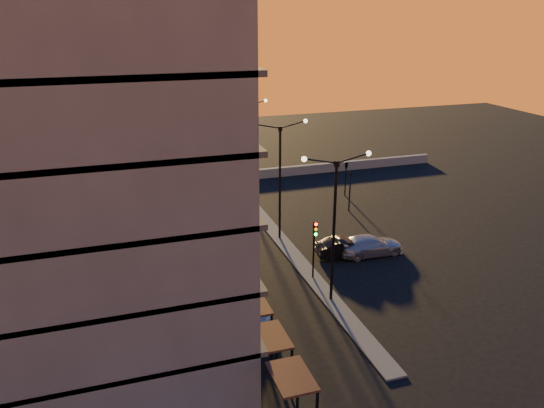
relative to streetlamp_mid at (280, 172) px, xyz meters
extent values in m
plane|color=black|center=(0.00, -10.00, -5.59)|extent=(120.00, 120.00, 0.00)
cube|color=#4F4F4C|center=(-10.50, -6.00, -5.53)|extent=(5.00, 40.00, 0.12)
cube|color=#4F4F4C|center=(0.00, 0.00, -5.53)|extent=(1.20, 36.00, 0.12)
cube|color=slate|center=(2.00, 16.00, -5.09)|extent=(44.00, 0.50, 1.00)
cylinder|color=#656059|center=(-14.00, -8.00, 6.91)|extent=(14.00, 14.00, 25.00)
cube|color=#656059|center=(-14.00, -13.00, 6.91)|extent=(14.00, 10.00, 25.00)
cylinder|color=black|center=(-14.00, -8.00, -3.99)|extent=(14.16, 14.16, 2.40)
cube|color=black|center=(-6.80, -12.00, -1.99)|extent=(0.15, 3.20, 1.20)
cylinder|color=black|center=(0.00, -10.00, -1.09)|extent=(0.18, 0.18, 9.00)
cube|color=black|center=(0.00, -10.00, 3.31)|extent=(0.25, 0.25, 0.35)
sphere|color=#FFE5B2|center=(-2.00, -10.00, 3.76)|extent=(0.32, 0.32, 0.32)
sphere|color=#FFE5B2|center=(2.00, -10.00, 3.76)|extent=(0.32, 0.32, 0.32)
cylinder|color=black|center=(0.00, 0.00, -1.09)|extent=(0.18, 0.18, 9.00)
cube|color=black|center=(0.00, 0.00, 3.31)|extent=(0.25, 0.25, 0.35)
sphere|color=#FFE5B2|center=(-2.00, 0.00, 3.76)|extent=(0.32, 0.32, 0.32)
sphere|color=#FFE5B2|center=(2.00, 0.00, 3.76)|extent=(0.32, 0.32, 0.32)
cylinder|color=black|center=(0.00, 10.00, -1.09)|extent=(0.18, 0.18, 9.00)
cube|color=black|center=(0.00, 10.00, 3.31)|extent=(0.25, 0.25, 0.35)
sphere|color=#FFE5B2|center=(-2.00, 10.00, 3.76)|extent=(0.32, 0.32, 0.32)
sphere|color=#FFE5B2|center=(2.00, 10.00, 3.76)|extent=(0.32, 0.32, 0.32)
cylinder|color=black|center=(0.00, -7.00, -3.99)|extent=(0.12, 0.12, 3.20)
cube|color=black|center=(0.00, -7.18, -1.84)|extent=(0.28, 0.16, 1.00)
sphere|color=#FF0C05|center=(0.00, -7.28, -1.49)|extent=(0.20, 0.20, 0.20)
sphere|color=orange|center=(0.00, -7.28, -1.84)|extent=(0.20, 0.20, 0.20)
sphere|color=#0CFF26|center=(0.00, -7.28, -2.19)|extent=(0.20, 0.20, 0.20)
cylinder|color=black|center=(8.00, 4.00, -4.19)|extent=(0.12, 0.12, 2.80)
imported|color=black|center=(8.00, 4.00, -2.39)|extent=(0.13, 0.16, 0.80)
cylinder|color=black|center=(9.50, 8.00, -4.19)|extent=(0.12, 0.12, 2.80)
imported|color=black|center=(9.50, 8.00, -2.39)|extent=(0.42, 1.99, 0.80)
imported|color=silver|center=(-6.50, -11.21, -4.85)|extent=(4.67, 2.74, 1.49)
imported|color=black|center=(3.58, -4.45, -4.88)|extent=(4.45, 1.94, 1.42)
imported|color=#B1B2B9|center=(5.50, -4.74, -4.86)|extent=(5.08, 2.13, 1.46)
camera|label=1|loc=(-12.52, -36.59, 11.56)|focal=35.00mm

